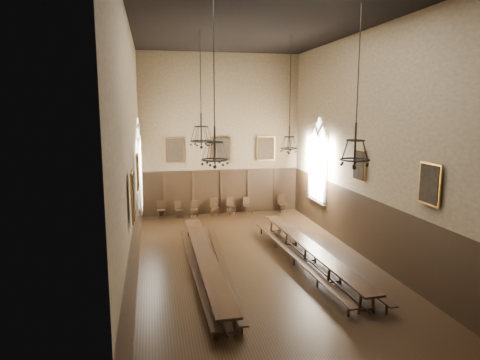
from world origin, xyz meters
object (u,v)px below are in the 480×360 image
object	(u,v)px
chair_7	(282,207)
chandelier_front_right	(355,150)
chair_4	(231,209)
chair_3	(215,210)
chandelier_front_left	(215,148)
chair_2	(194,212)
chair_0	(161,213)
bench_left_inner	(223,268)
chair_1	(179,212)
bench_left_outer	(195,270)
bench_right_inner	(294,258)
chandelier_back_left	(201,134)
chair_5	(247,208)
chandelier_back_right	(289,140)
table_left	(205,264)
table_right	(310,254)
bench_right_outer	(324,258)

from	to	relation	value
chair_7	chandelier_front_right	bearing A→B (deg)	-104.32
chair_4	chair_3	bearing A→B (deg)	167.99
chandelier_front_left	chair_2	bearing A→B (deg)	87.65
chandelier_front_right	chair_0	bearing A→B (deg)	116.61
bench_left_inner	chair_1	distance (m)	8.79
bench_left_inner	chair_4	world-z (taller)	chair_4
chair_4	bench_left_outer	bearing A→B (deg)	-121.43
bench_left_outer	chair_7	bearing A→B (deg)	55.61
bench_left_outer	chair_4	size ratio (longest dim) A/B	9.92
bench_left_inner	bench_right_inner	distance (m)	2.87
chair_1	chandelier_back_left	distance (m)	7.54
chair_7	chair_5	bearing A→B (deg)	169.34
chair_1	chair_3	world-z (taller)	chair_3
chair_7	chair_4	bearing A→B (deg)	170.91
chair_5	bench_left_inner	bearing A→B (deg)	-121.39
chair_1	bench_left_inner	bearing A→B (deg)	-101.82
chair_3	chandelier_front_left	world-z (taller)	chandelier_front_left
bench_right_inner	bench_left_outer	bearing A→B (deg)	-173.92
chair_4	chair_7	distance (m)	3.03
bench_left_outer	chair_7	size ratio (longest dim) A/B	9.30
chair_0	chair_3	size ratio (longest dim) A/B	0.96
bench_left_inner	chair_2	xyz separation A→B (m)	(-0.16, 8.72, 0.00)
bench_left_outer	chair_4	world-z (taller)	chair_4
chair_1	chandelier_back_right	distance (m)	8.46
table_left	chandelier_front_left	bearing A→B (deg)	-89.95
table_right	chandelier_front_left	bearing A→B (deg)	-144.93
chair_0	chair_5	world-z (taller)	chair_5
chair_3	chair_2	bearing A→B (deg)	176.67
bench_left_inner	chandelier_back_left	world-z (taller)	chandelier_back_left
table_right	chair_1	xyz separation A→B (m)	(-4.51, 8.31, -0.10)
chair_3	bench_right_outer	bearing A→B (deg)	-76.47
bench_left_inner	chair_5	world-z (taller)	chair_5
chair_4	chandelier_front_left	size ratio (longest dim) A/B	0.20
chair_0	chair_7	distance (m)	6.96
bench_left_outer	bench_left_inner	world-z (taller)	bench_left_outer
chair_2	chair_4	size ratio (longest dim) A/B	0.92
chair_2	chandelier_front_left	distance (m)	12.10
chair_0	chandelier_back_right	xyz separation A→B (m)	(5.41, -5.81, 4.36)
bench_left_outer	bench_right_outer	world-z (taller)	bench_left_outer
chandelier_back_left	chandelier_front_right	distance (m)	6.77
table_left	chair_4	xyz separation A→B (m)	(2.57, 8.61, -0.10)
table_right	chair_4	xyz separation A→B (m)	(-1.56, 8.36, -0.08)
table_left	chandelier_back_left	size ratio (longest dim) A/B	2.19
table_right	chandelier_front_left	size ratio (longest dim) A/B	2.04
chair_2	chair_7	distance (m)	5.13
table_left	chair_5	size ratio (longest dim) A/B	10.28
table_left	chair_3	bearing A→B (deg)	79.33
chandelier_back_right	chandelier_front_left	bearing A→B (deg)	-126.53
bench_left_outer	bench_right_outer	size ratio (longest dim) A/B	1.02
bench_left_inner	bench_left_outer	bearing A→B (deg)	-178.14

